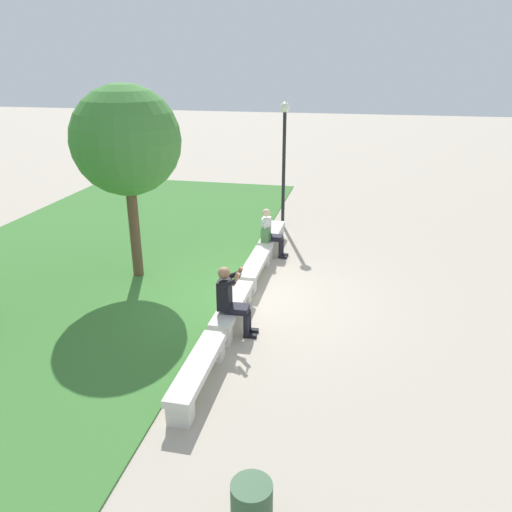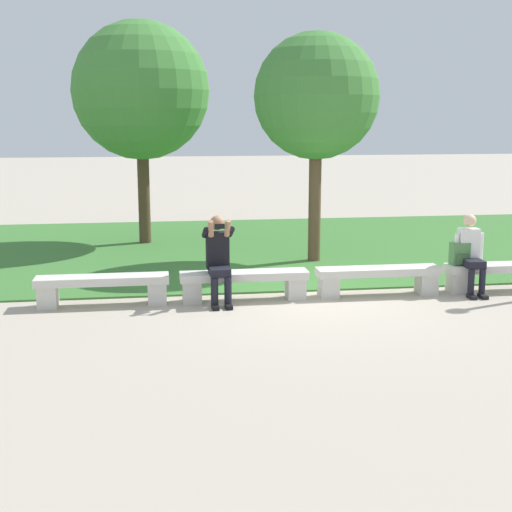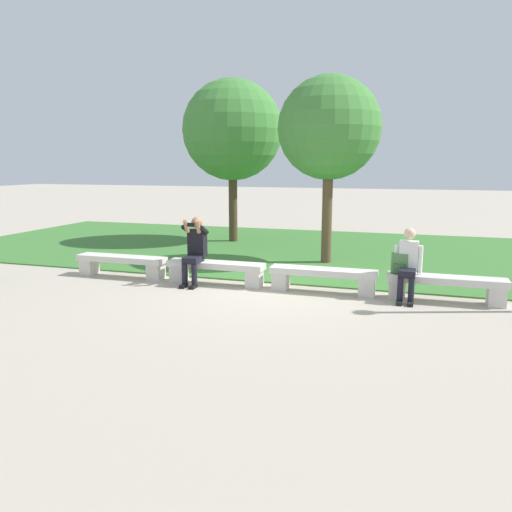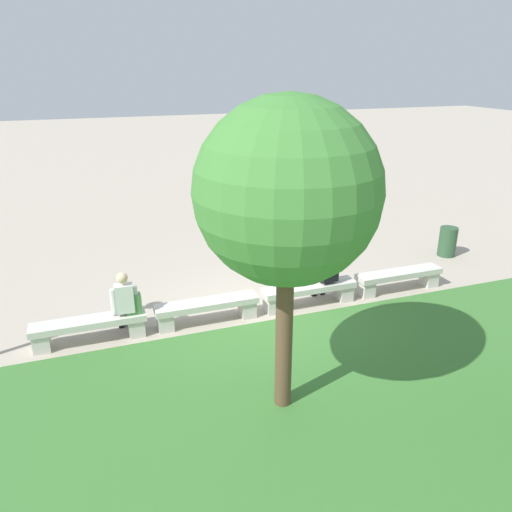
% 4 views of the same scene
% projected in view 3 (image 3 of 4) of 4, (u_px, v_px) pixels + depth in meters
% --- Properties ---
extents(ground_plane, '(80.00, 80.00, 0.00)m').
position_uv_depth(ground_plane, '(267.00, 288.00, 9.57)').
color(ground_plane, '#B2A593').
extents(grass_strip, '(20.36, 8.00, 0.03)m').
position_uv_depth(grass_strip, '(312.00, 250.00, 13.68)').
color(grass_strip, '#3D7533').
rests_on(grass_strip, ground).
extents(bench_main, '(1.97, 0.40, 0.45)m').
position_uv_depth(bench_main, '(122.00, 263.00, 10.47)').
color(bench_main, beige).
rests_on(bench_main, ground).
extents(bench_near, '(1.97, 0.40, 0.45)m').
position_uv_depth(bench_near, '(216.00, 269.00, 9.84)').
color(bench_near, beige).
rests_on(bench_near, ground).
extents(bench_mid, '(1.97, 0.40, 0.45)m').
position_uv_depth(bench_mid, '(323.00, 277.00, 9.20)').
color(bench_mid, beige).
rests_on(bench_mid, ground).
extents(bench_far, '(1.97, 0.40, 0.45)m').
position_uv_depth(bench_far, '(446.00, 285.00, 8.57)').
color(bench_far, beige).
rests_on(bench_far, ground).
extents(person_photographer, '(0.48, 0.73, 1.32)m').
position_uv_depth(person_photographer, '(195.00, 247.00, 9.80)').
color(person_photographer, black).
rests_on(person_photographer, ground).
extents(person_distant, '(0.48, 0.68, 1.26)m').
position_uv_depth(person_distant, '(408.00, 262.00, 8.63)').
color(person_distant, black).
rests_on(person_distant, ground).
extents(backpack, '(0.28, 0.24, 0.43)m').
position_uv_depth(backpack, '(399.00, 263.00, 8.76)').
color(backpack, '#4C7F47').
rests_on(backpack, bench_far).
extents(tree_behind_wall, '(2.36, 2.36, 4.34)m').
position_uv_depth(tree_behind_wall, '(329.00, 129.00, 11.38)').
color(tree_behind_wall, brown).
rests_on(tree_behind_wall, ground).
extents(tree_left_background, '(2.94, 2.94, 4.80)m').
position_uv_depth(tree_left_background, '(232.00, 131.00, 14.64)').
color(tree_left_background, '#4C3826').
rests_on(tree_left_background, ground).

